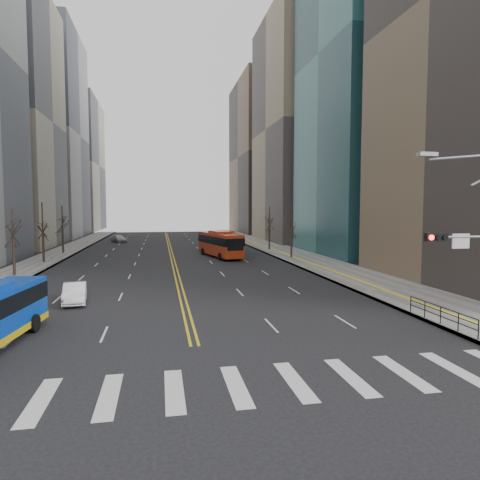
# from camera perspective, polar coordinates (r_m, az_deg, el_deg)

# --- Properties ---
(ground) EXTENTS (220.00, 220.00, 0.00)m
(ground) POSITION_cam_1_polar(r_m,az_deg,el_deg) (17.29, -4.61, -19.08)
(ground) COLOR black
(sidewalk_right) EXTENTS (7.00, 130.00, 0.15)m
(sidewalk_right) POSITION_cam_1_polar(r_m,az_deg,el_deg) (64.09, 6.80, -1.83)
(sidewalk_right) COLOR slate
(sidewalk_right) RESTS_ON ground
(sidewalk_left) EXTENTS (5.00, 130.00, 0.15)m
(sidewalk_left) POSITION_cam_1_polar(r_m,az_deg,el_deg) (62.95, -24.25, -2.29)
(sidewalk_left) COLOR slate
(sidewalk_left) RESTS_ON ground
(crosswalk) EXTENTS (26.70, 4.00, 0.01)m
(crosswalk) POSITION_cam_1_polar(r_m,az_deg,el_deg) (17.29, -4.61, -19.06)
(crosswalk) COLOR silver
(crosswalk) RESTS_ON ground
(centerline) EXTENTS (0.55, 100.00, 0.01)m
(centerline) POSITION_cam_1_polar(r_m,az_deg,el_deg) (71.14, -9.27, -1.31)
(centerline) COLOR gold
(centerline) RESTS_ON ground
(office_towers) EXTENTS (83.00, 134.00, 58.00)m
(office_towers) POSITION_cam_1_polar(r_m,az_deg,el_deg) (86.03, -9.61, 15.66)
(office_towers) COLOR gray
(office_towers) RESTS_ON ground
(pedestrian_railing) EXTENTS (0.06, 6.06, 1.02)m
(pedestrian_railing) POSITION_cam_1_polar(r_m,az_deg,el_deg) (27.66, 25.19, -8.72)
(pedestrian_railing) COLOR black
(pedestrian_railing) RESTS_ON sidewalk_right
(street_trees) EXTENTS (35.20, 47.20, 7.60)m
(street_trees) POSITION_cam_1_polar(r_m,az_deg,el_deg) (50.69, -16.92, 1.85)
(street_trees) COLOR #33261F
(street_trees) RESTS_ON ground
(red_bus_near) EXTENTS (5.05, 11.87, 3.66)m
(red_bus_near) POSITION_cam_1_polar(r_m,az_deg,el_deg) (59.83, -2.70, -0.35)
(red_bus_near) COLOR #B13012
(red_bus_near) RESTS_ON ground
(red_bus_far) EXTENTS (3.13, 11.13, 3.50)m
(red_bus_far) POSITION_cam_1_polar(r_m,az_deg,el_deg) (64.73, -1.83, -0.07)
(red_bus_far) COLOR #B13012
(red_bus_far) RESTS_ON ground
(car_white) EXTENTS (2.12, 4.56, 1.45)m
(car_white) POSITION_cam_1_polar(r_m,az_deg,el_deg) (33.32, -21.17, -6.61)
(car_white) COLOR white
(car_white) RESTS_ON ground
(car_dark_mid) EXTENTS (2.61, 4.83, 1.56)m
(car_dark_mid) POSITION_cam_1_polar(r_m,az_deg,el_deg) (70.40, -4.38, -0.69)
(car_dark_mid) COLOR black
(car_dark_mid) RESTS_ON ground
(car_silver) EXTENTS (3.90, 5.34, 1.44)m
(car_silver) POSITION_cam_1_polar(r_m,az_deg,el_deg) (89.37, -15.84, 0.17)
(car_silver) COLOR #A4A4A9
(car_silver) RESTS_ON ground
(car_dark_far) EXTENTS (3.42, 4.83, 1.22)m
(car_dark_far) POSITION_cam_1_polar(r_m,az_deg,el_deg) (91.98, -4.75, 0.37)
(car_dark_far) COLOR black
(car_dark_far) RESTS_ON ground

